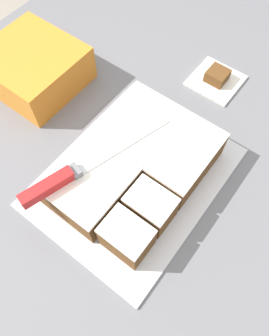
{
  "coord_description": "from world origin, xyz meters",
  "views": [
    {
      "loc": [
        -0.26,
        -0.23,
        1.51
      ],
      "look_at": [
        -0.02,
        -0.04,
        0.95
      ],
      "focal_mm": 35.0,
      "sensor_mm": 36.0,
      "label": 1
    }
  ],
  "objects": [
    {
      "name": "brownie",
      "position": [
        0.31,
        -0.04,
        0.93
      ],
      "size": [
        0.05,
        0.05,
        0.03
      ],
      "color": "brown",
      "rests_on": "paper_napkin"
    },
    {
      "name": "knife",
      "position": [
        -0.12,
        0.03,
        0.99
      ],
      "size": [
        0.31,
        0.11,
        0.02
      ],
      "rotation": [
        0.0,
        0.0,
        -0.29
      ],
      "color": "silver",
      "rests_on": "cake"
    },
    {
      "name": "storage_box",
      "position": [
        0.05,
        0.3,
        0.95
      ],
      "size": [
        0.2,
        0.21,
        0.09
      ],
      "color": "orange",
      "rests_on": "countertop"
    },
    {
      "name": "ground_plane",
      "position": [
        0.0,
        0.0,
        0.0
      ],
      "size": [
        8.0,
        8.0,
        0.0
      ],
      "primitive_type": "plane",
      "color": "#9E9384"
    },
    {
      "name": "paper_napkin",
      "position": [
        0.31,
        -0.04,
        0.91
      ],
      "size": [
        0.11,
        0.11,
        0.01
      ],
      "color": "white",
      "rests_on": "countertop"
    },
    {
      "name": "cake",
      "position": [
        -0.02,
        -0.04,
        0.95
      ],
      "size": [
        0.31,
        0.23,
        0.07
      ],
      "color": "brown",
      "rests_on": "cake_board"
    },
    {
      "name": "cake_board",
      "position": [
        -0.02,
        -0.04,
        0.91
      ],
      "size": [
        0.4,
        0.31,
        0.01
      ],
      "color": "silver",
      "rests_on": "countertop"
    },
    {
      "name": "countertop",
      "position": [
        0.0,
        0.0,
        0.45
      ],
      "size": [
        1.4,
        1.1,
        0.91
      ],
      "color": "slate",
      "rests_on": "ground_plane"
    }
  ]
}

